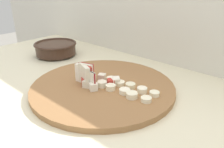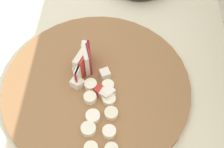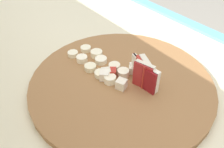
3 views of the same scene
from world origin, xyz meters
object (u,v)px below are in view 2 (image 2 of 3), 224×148
(cutting_board, at_px, (97,86))
(apple_wedge_fan, at_px, (84,62))
(apple_dice_pile, at_px, (92,82))
(banana_slice_rows, at_px, (99,113))

(cutting_board, bearing_deg, apple_wedge_fan, -142.96)
(apple_dice_pile, bearing_deg, apple_wedge_fan, -151.63)
(apple_wedge_fan, bearing_deg, banana_slice_rows, 20.34)
(apple_dice_pile, height_order, banana_slice_rows, apple_dice_pile)
(cutting_board, relative_size, apple_dice_pile, 4.12)
(cutting_board, height_order, apple_wedge_fan, apple_wedge_fan)
(apple_wedge_fan, relative_size, apple_dice_pile, 0.90)
(cutting_board, distance_m, apple_dice_pile, 0.02)
(cutting_board, height_order, banana_slice_rows, banana_slice_rows)
(apple_wedge_fan, xyz_separation_m, banana_slice_rows, (0.11, 0.04, -0.02))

